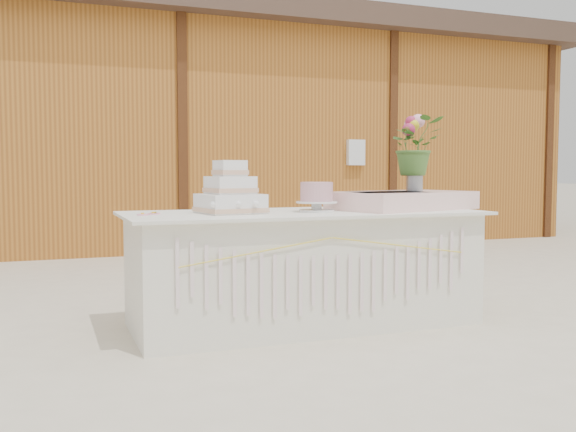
% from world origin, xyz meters
% --- Properties ---
extents(ground, '(80.00, 80.00, 0.00)m').
position_xyz_m(ground, '(0.00, 0.00, 0.00)').
color(ground, beige).
rests_on(ground, ground).
extents(barn, '(12.60, 4.60, 3.30)m').
position_xyz_m(barn, '(-0.01, 5.99, 1.68)').
color(barn, '#A36422').
rests_on(barn, ground).
extents(cake_table, '(2.40, 1.00, 0.77)m').
position_xyz_m(cake_table, '(0.00, -0.00, 0.39)').
color(cake_table, silver).
rests_on(cake_table, ground).
extents(wedding_cake, '(0.43, 0.43, 0.34)m').
position_xyz_m(wedding_cake, '(-0.52, -0.01, 0.89)').
color(wedding_cake, white).
rests_on(wedding_cake, cake_table).
extents(pink_cake_stand, '(0.28, 0.28, 0.20)m').
position_xyz_m(pink_cake_stand, '(0.07, -0.06, 0.88)').
color(pink_cake_stand, white).
rests_on(pink_cake_stand, cake_table).
extents(satin_runner, '(1.13, 0.84, 0.13)m').
position_xyz_m(satin_runner, '(0.76, -0.01, 0.83)').
color(satin_runner, '#F8CCC7').
rests_on(satin_runner, cake_table).
extents(flower_vase, '(0.12, 0.12, 0.16)m').
position_xyz_m(flower_vase, '(0.88, 0.03, 0.98)').
color(flower_vase, '#A7A6AB').
rests_on(flower_vase, satin_runner).
extents(bouquet, '(0.40, 0.35, 0.43)m').
position_xyz_m(bouquet, '(0.88, 0.03, 1.27)').
color(bouquet, '#436D2B').
rests_on(bouquet, flower_vase).
extents(loose_flowers, '(0.26, 0.37, 0.02)m').
position_xyz_m(loose_flowers, '(-1.04, 0.05, 0.78)').
color(loose_flowers, pink).
rests_on(loose_flowers, cake_table).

